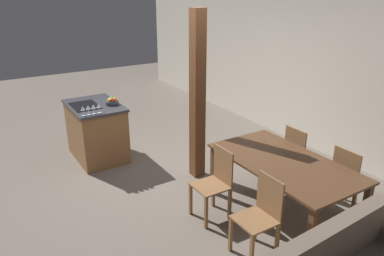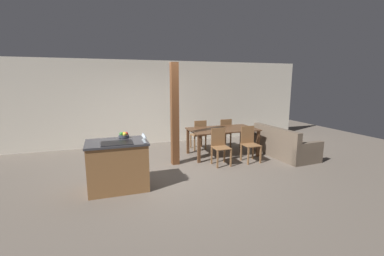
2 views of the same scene
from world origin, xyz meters
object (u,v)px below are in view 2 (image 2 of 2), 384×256
wine_glass_near (145,137)px  wine_glass_end (143,134)px  dining_chair_far_right (224,132)px  kitchen_island (118,165)px  wine_glass_middle (144,136)px  dining_table (222,132)px  dining_chair_near_left (220,146)px  wine_glass_far (144,135)px  dining_chair_far_left (199,134)px  couch (284,146)px  fruit_bowl (124,135)px  timber_post (175,115)px  dining_chair_near_right (250,143)px

wine_glass_near → wine_glass_end: size_ratio=1.00×
dining_chair_far_right → kitchen_island: bearing=33.3°
wine_glass_middle → wine_glass_near: bearing=-90.0°
dining_table → dining_chair_near_left: 0.87m
wine_glass_near → wine_glass_far: same height
dining_table → wine_glass_far: bearing=-146.6°
wine_glass_far → wine_glass_end: size_ratio=1.00×
dining_chair_far_left → couch: 2.44m
fruit_bowl → dining_chair_near_left: bearing=10.7°
fruit_bowl → kitchen_island: bearing=-121.8°
kitchen_island → timber_post: 1.96m
dining_table → dining_chair_far_left: size_ratio=2.06×
dining_chair_near_right → dining_chair_far_left: size_ratio=1.00×
dining_chair_far_right → wine_glass_end: bearing=38.5°
dining_chair_far_right → timber_post: bearing=29.9°
wine_glass_middle → dining_chair_near_left: (1.99, 0.93, -0.58)m
fruit_bowl → dining_table: size_ratio=0.11×
wine_glass_middle → dining_chair_near_left: bearing=25.0°
wine_glass_end → dining_chair_near_right: wine_glass_end is taller
wine_glass_middle → wine_glass_far: size_ratio=1.00×
wine_glass_far → timber_post: timber_post is taller
kitchen_island → wine_glass_far: size_ratio=7.68×
dining_chair_near_left → dining_chair_near_right: size_ratio=1.00×
kitchen_island → dining_table: kitchen_island is taller
dining_chair_far_right → timber_post: (-1.88, -1.08, 0.77)m
wine_glass_end → couch: wine_glass_end is taller
wine_glass_far → dining_chair_near_right: size_ratio=0.16×
dining_table → couch: couch is taller
wine_glass_near → wine_glass_end: (0.00, 0.24, 0.00)m
kitchen_island → wine_glass_middle: (0.49, -0.23, 0.59)m
wine_glass_end → timber_post: size_ratio=0.06×
kitchen_island → timber_post: (1.43, 1.09, 0.77)m
wine_glass_end → dining_chair_near_right: (2.82, 0.76, -0.58)m
dining_table → dining_chair_near_right: dining_chair_near_right is taller
dining_chair_far_left → dining_chair_far_right: (0.84, 0.00, 0.00)m
wine_glass_far → dining_chair_far_right: bearing=39.5°
kitchen_island → dining_chair_near_right: bearing=11.8°
kitchen_island → wine_glass_near: 0.83m
wine_glass_end → dining_chair_far_right: size_ratio=0.16×
dining_chair_near_left → timber_post: timber_post is taller
dining_chair_near_right → couch: bearing=3.9°
couch → dining_chair_near_left: bearing=89.0°
wine_glass_end → dining_chair_far_left: size_ratio=0.16×
fruit_bowl → timber_post: bearing=33.3°
couch → wine_glass_far: bearing=99.8°
wine_glass_middle → couch: 4.17m
wine_glass_middle → timber_post: bearing=54.6°
couch → dining_chair_near_right: bearing=90.7°
dining_chair_far_right → couch: 1.83m
kitchen_island → dining_chair_near_right: size_ratio=1.25×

